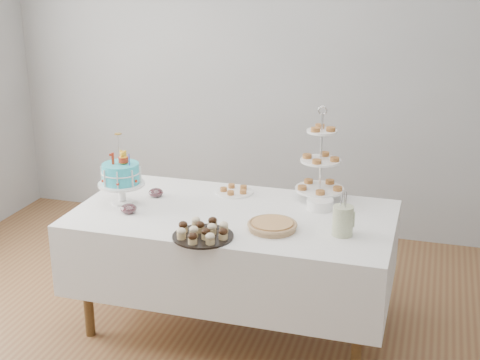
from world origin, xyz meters
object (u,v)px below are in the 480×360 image
(birthday_cake, at_px, (122,185))
(plate_stack, at_px, (320,204))
(cupcake_tray, at_px, (203,231))
(utensil_pitcher, at_px, (343,220))
(tiered_stand, at_px, (321,161))
(pie, at_px, (272,225))
(jam_bowl_b, at_px, (156,193))
(table, at_px, (233,247))
(pastry_plate, at_px, (234,191))
(jam_bowl_a, at_px, (129,209))

(birthday_cake, height_order, plate_stack, birthday_cake)
(cupcake_tray, bearing_deg, utensil_pitcher, 19.05)
(utensil_pitcher, bearing_deg, birthday_cake, 174.93)
(cupcake_tray, relative_size, plate_stack, 2.08)
(tiered_stand, bearing_deg, utensil_pitcher, -67.06)
(pie, bearing_deg, jam_bowl_b, 159.73)
(table, bearing_deg, pastry_plate, 106.02)
(jam_bowl_b, bearing_deg, table, -12.89)
(table, distance_m, pie, 0.43)
(utensil_pitcher, bearing_deg, jam_bowl_b, 166.51)
(cupcake_tray, relative_size, pastry_plate, 1.39)
(birthday_cake, bearing_deg, pastry_plate, 15.88)
(tiered_stand, height_order, plate_stack, tiered_stand)
(birthday_cake, height_order, pastry_plate, birthday_cake)
(plate_stack, distance_m, utensil_pitcher, 0.41)
(jam_bowl_a, bearing_deg, birthday_cake, 128.21)
(pastry_plate, height_order, jam_bowl_b, jam_bowl_b)
(jam_bowl_a, bearing_deg, tiered_stand, 28.42)
(table, height_order, cupcake_tray, cupcake_tray)
(jam_bowl_b, distance_m, utensil_pitcher, 1.27)
(birthday_cake, relative_size, pastry_plate, 1.81)
(cupcake_tray, bearing_deg, pastry_plate, 93.55)
(birthday_cake, distance_m, jam_bowl_b, 0.25)
(cupcake_tray, relative_size, tiered_stand, 0.56)
(tiered_stand, bearing_deg, cupcake_tray, -122.74)
(utensil_pitcher, bearing_deg, cupcake_tray, -161.91)
(birthday_cake, xyz_separation_m, jam_bowl_b, (0.15, 0.18, -0.10))
(table, height_order, jam_bowl_b, jam_bowl_b)
(pie, bearing_deg, plate_stack, 63.29)
(pastry_plate, height_order, jam_bowl_a, jam_bowl_a)
(plate_stack, bearing_deg, utensil_pitcher, -62.22)
(pastry_plate, distance_m, utensil_pitcher, 0.92)
(pastry_plate, distance_m, jam_bowl_a, 0.73)
(jam_bowl_b, height_order, utensil_pitcher, utensil_pitcher)
(pastry_plate, xyz_separation_m, jam_bowl_a, (-0.51, -0.52, 0.01))
(cupcake_tray, height_order, jam_bowl_b, cupcake_tray)
(pie, bearing_deg, cupcake_tray, -147.74)
(table, height_order, utensil_pitcher, utensil_pitcher)
(jam_bowl_a, xyz_separation_m, jam_bowl_b, (0.04, 0.31, -0.00))
(cupcake_tray, height_order, tiered_stand, tiered_stand)
(tiered_stand, distance_m, utensil_pitcher, 0.60)
(birthday_cake, bearing_deg, plate_stack, -3.88)
(cupcake_tray, distance_m, jam_bowl_b, 0.73)
(birthday_cake, bearing_deg, jam_bowl_a, -67.94)
(pie, distance_m, pastry_plate, 0.65)
(jam_bowl_b, bearing_deg, plate_stack, 4.65)
(plate_stack, bearing_deg, tiered_stand, 101.63)
(pie, xyz_separation_m, pastry_plate, (-0.39, 0.52, -0.01))
(table, relative_size, pastry_plate, 7.83)
(tiered_stand, distance_m, jam_bowl_a, 1.22)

